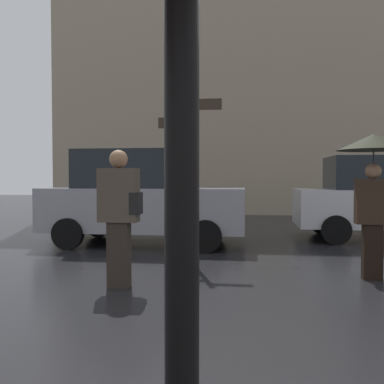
# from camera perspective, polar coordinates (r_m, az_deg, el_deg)

# --- Properties ---
(pedestrian_with_umbrella) EXTENTS (0.99, 0.99, 2.00)m
(pedestrian_with_umbrella) POSITION_cam_1_polar(r_m,az_deg,el_deg) (6.33, 23.17, 3.38)
(pedestrian_with_umbrella) COLOR black
(pedestrian_with_umbrella) RESTS_ON ground
(pedestrian_with_bag) EXTENTS (0.54, 0.24, 1.76)m
(pedestrian_with_bag) POSITION_cam_1_polar(r_m,az_deg,el_deg) (5.48, -9.67, -2.39)
(pedestrian_with_bag) COLOR #2A241E
(pedestrian_with_bag) RESTS_ON ground
(parked_car_left) EXTENTS (4.16, 1.94, 1.97)m
(parked_car_left) POSITION_cam_1_polar(r_m,az_deg,el_deg) (9.03, -6.59, -0.72)
(parked_car_left) COLOR gray
(parked_car_left) RESTS_ON ground
(street_signpost) EXTENTS (1.08, 0.08, 2.89)m
(street_signpost) POSITION_cam_1_polar(r_m,az_deg,el_deg) (7.21, -0.41, 4.71)
(street_signpost) COLOR black
(street_signpost) RESTS_ON ground
(building_block) EXTENTS (15.20, 3.16, 13.41)m
(building_block) POSITION_cam_1_polar(r_m,az_deg,el_deg) (18.38, 7.25, 18.70)
(building_block) COLOR gray
(building_block) RESTS_ON ground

